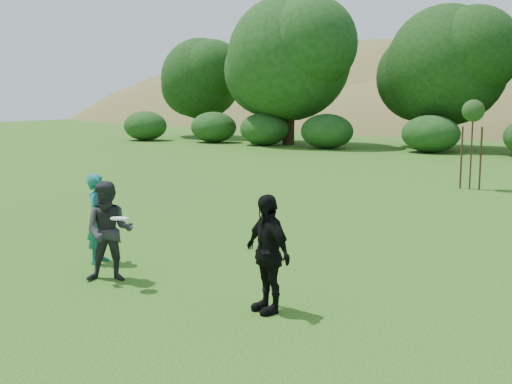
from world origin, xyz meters
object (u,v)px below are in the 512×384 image
Objects in this scene: player_black at (267,253)px; sapling at (473,113)px; player_teal at (99,219)px; player_grey at (109,231)px.

sapling is (-0.73, 13.55, 1.60)m from player_black.
player_teal is 0.97× the size of player_black.
sapling reaches higher than player_teal.
player_grey is (0.99, -0.72, 0.01)m from player_teal.
player_black is (3.90, -0.63, 0.02)m from player_teal.
player_teal is 0.99× the size of player_grey.
player_grey reaches higher than player_teal.
player_grey is at bearing -153.09° from player_black.
sapling reaches higher than player_black.
player_grey is 2.91m from player_black.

